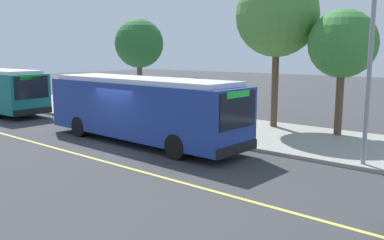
{
  "coord_description": "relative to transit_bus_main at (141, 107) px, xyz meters",
  "views": [
    {
      "loc": [
        13.98,
        -11.49,
        4.07
      ],
      "look_at": [
        3.25,
        1.13,
        1.33
      ],
      "focal_mm": 38.38,
      "sensor_mm": 36.0,
      "label": 1
    }
  ],
  "objects": [
    {
      "name": "ground_plane",
      "position": [
        -0.34,
        -1.01,
        -1.62
      ],
      "size": [
        120.0,
        120.0,
        0.0
      ],
      "primitive_type": "plane",
      "color": "#38383A"
    },
    {
      "name": "sidewalk_curb",
      "position": [
        -0.34,
        4.99,
        -1.54
      ],
      "size": [
        44.0,
        6.4,
        0.15
      ],
      "primitive_type": "cube",
      "color": "gray",
      "rests_on": "ground_plane"
    },
    {
      "name": "lane_stripe_center",
      "position": [
        -0.34,
        -3.21,
        -1.61
      ],
      "size": [
        36.0,
        0.14,
        0.01
      ],
      "primitive_type": "cube",
      "color": "#E0D64C",
      "rests_on": "ground_plane"
    },
    {
      "name": "transit_bus_main",
      "position": [
        0.0,
        0.0,
        0.0
      ],
      "size": [
        10.8,
        2.82,
        2.95
      ],
      "color": "navy",
      "rests_on": "ground_plane"
    },
    {
      "name": "bus_shelter",
      "position": [
        -2.33,
        4.63,
        0.3
      ],
      "size": [
        2.9,
        1.6,
        2.48
      ],
      "color": "#333338",
      "rests_on": "sidewalk_curb"
    },
    {
      "name": "waiting_bench",
      "position": [
        -1.88,
        4.62,
        -0.98
      ],
      "size": [
        1.6,
        0.48,
        0.95
      ],
      "color": "brown",
      "rests_on": "sidewalk_curb"
    },
    {
      "name": "route_sign_post",
      "position": [
        1.05,
        2.68,
        0.34
      ],
      "size": [
        0.44,
        0.08,
        2.8
      ],
      "color": "#333338",
      "rests_on": "sidewalk_curb"
    },
    {
      "name": "pedestrian_commuter",
      "position": [
        -2.01,
        2.67,
        -0.5
      ],
      "size": [
        0.24,
        0.4,
        1.69
      ],
      "color": "#282D47",
      "rests_on": "sidewalk_curb"
    },
    {
      "name": "street_tree_near_shelter",
      "position": [
        2.94,
        6.86,
        4.32
      ],
      "size": [
        4.28,
        4.28,
        7.95
      ],
      "color": "brown",
      "rests_on": "sidewalk_curb"
    },
    {
      "name": "street_tree_upstreet",
      "position": [
        6.42,
        6.83,
        2.82
      ],
      "size": [
        3.18,
        3.18,
        5.91
      ],
      "color": "brown",
      "rests_on": "sidewalk_curb"
    },
    {
      "name": "street_tree_downstreet",
      "position": [
        -7.71,
        7.0,
        3.03
      ],
      "size": [
        3.34,
        3.34,
        6.19
      ],
      "color": "brown",
      "rests_on": "sidewalk_curb"
    },
    {
      "name": "utility_pole",
      "position": [
        9.12,
        2.23,
        1.73
      ],
      "size": [
        0.16,
        0.16,
        6.4
      ],
      "primitive_type": "cylinder",
      "color": "gray",
      "rests_on": "sidewalk_curb"
    }
  ]
}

